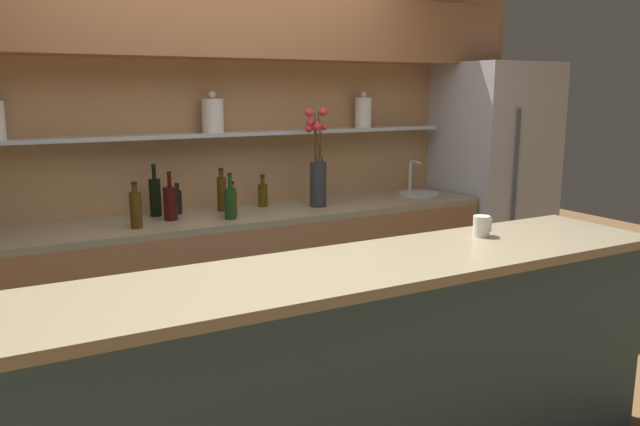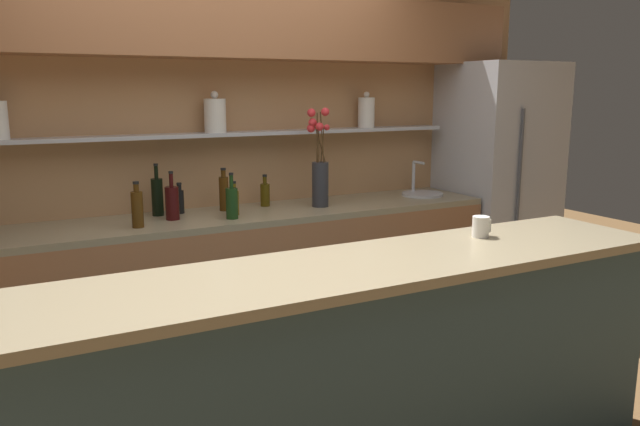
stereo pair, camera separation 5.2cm
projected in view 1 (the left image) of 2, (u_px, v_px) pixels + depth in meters
name	position (u px, v px, depth m)	size (l,w,h in m)	color
back_wall_unit	(206.00, 112.00, 4.04)	(5.20, 0.44, 2.60)	tan
back_counter_unit	(223.00, 285.00, 3.99)	(3.69, 0.62, 0.92)	#99603D
island_counter	(367.00, 380.00, 2.57)	(2.83, 0.61, 1.02)	#334C56
refrigerator	(492.00, 186.00, 4.92)	(0.76, 0.73, 1.89)	#B7B7BC
flower_vase	(317.00, 172.00, 4.15)	(0.16, 0.15, 0.66)	#2D2D33
sink_fixture	(418.00, 192.00, 4.64)	(0.30, 0.30, 0.25)	#B7B7BC
bottle_oil_0	(232.00, 202.00, 3.88)	(0.06, 0.06, 0.21)	brown
bottle_wine_1	(155.00, 196.00, 3.85)	(0.07, 0.07, 0.33)	black
bottle_wine_2	(230.00, 202.00, 3.77)	(0.07, 0.07, 0.28)	#193814
bottle_spirit_3	(222.00, 193.00, 4.01)	(0.06, 0.06, 0.28)	#4C2D0C
bottle_oil_4	(263.00, 194.00, 4.18)	(0.06, 0.06, 0.21)	#47380A
bottle_wine_5	(170.00, 203.00, 3.73)	(0.08, 0.08, 0.29)	#380C0C
bottle_spirit_6	(136.00, 209.00, 3.51)	(0.07, 0.07, 0.26)	#4C2D0C
bottle_sauce_7	(178.00, 201.00, 3.93)	(0.05, 0.05, 0.20)	black
coffee_mug	(482.00, 226.00, 2.90)	(0.10, 0.08, 0.10)	silver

